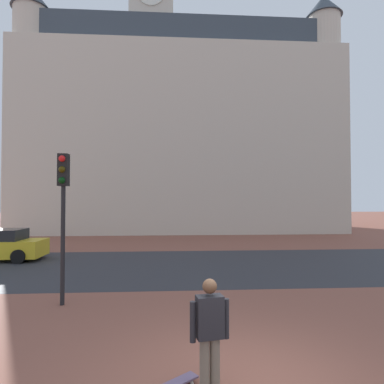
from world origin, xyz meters
The scene contains 6 objects.
ground_plane centered at (0.00, 10.00, 0.00)m, with size 120.00×120.00×0.00m, color brown.
street_asphalt_strip centered at (0.00, 9.28, 0.00)m, with size 120.00×7.88×0.00m, color #2D2D33.
landmark_building centered at (-0.44, 28.37, 9.69)m, with size 28.98×14.83×30.77m.
person_skater centered at (-0.56, -0.14, 0.96)m, with size 0.60×0.35×1.73m.
skateboard centered at (-1.07, 0.06, 0.09)m, with size 0.76×0.64×0.11m.
traffic_light_pole centered at (-4.15, 4.18, 2.95)m, with size 0.28×0.34×4.20m.
Camera 1 is at (-1.13, -4.90, 2.91)m, focal length 29.81 mm.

